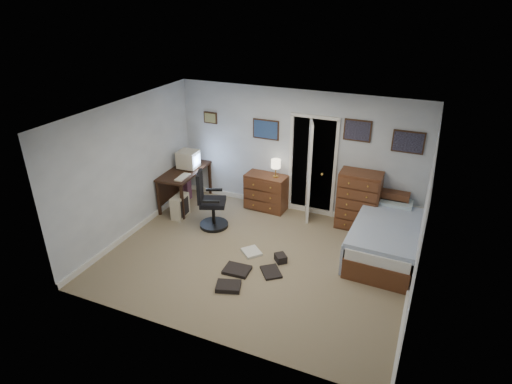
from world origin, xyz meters
TOP-DOWN VIEW (x-y plane):
  - floor at (0.00, 0.00)m, footprint 5.00×4.00m
  - computer_desk at (-2.29, 1.30)m, footprint 0.70×1.38m
  - crt_monitor at (-2.18, 1.45)m, footprint 0.42×0.39m
  - keyboard at (-2.02, 0.95)m, footprint 0.18×0.42m
  - pc_tower at (-2.00, 0.75)m, footprint 0.24×0.44m
  - office_chair at (-1.25, 0.65)m, footprint 0.71×0.71m
  - media_stack at (-2.32, 1.51)m, footprint 0.17×0.17m
  - low_dresser at (-0.55, 1.77)m, footprint 0.87×0.48m
  - table_lamp at (-0.35, 1.77)m, footprint 0.20×0.20m
  - doorway at (0.35, 2.27)m, footprint 0.96×1.12m
  - tall_dresser at (1.35, 1.75)m, footprint 0.77×0.46m
  - headboard_bookcase at (1.79, 1.86)m, footprint 0.90×0.24m
  - bed at (1.98, 1.02)m, footprint 1.17×2.09m
  - wall_posters at (0.57, 1.98)m, footprint 4.38×0.04m
  - floor_clutter at (0.03, -0.40)m, footprint 0.97×1.43m

SIDE VIEW (x-z plane):
  - floor at x=0.00m, z-range -0.02..0.00m
  - floor_clutter at x=0.03m, z-range -0.03..0.10m
  - pc_tower at x=-2.00m, z-range 0.00..0.46m
  - bed at x=1.98m, z-range -0.02..0.65m
  - low_dresser at x=-0.55m, z-range 0.00..0.75m
  - media_stack at x=-2.32m, z-range 0.00..0.84m
  - headboard_bookcase at x=1.79m, z-range 0.02..0.83m
  - office_chair at x=-1.25m, z-range -0.13..1.01m
  - tall_dresser at x=1.35m, z-range 0.00..1.14m
  - computer_desk at x=-2.29m, z-range 0.21..0.98m
  - keyboard at x=-2.02m, z-range 0.77..0.80m
  - crt_monitor at x=-2.18m, z-range 0.78..1.15m
  - doorway at x=0.35m, z-range -0.02..2.03m
  - table_lamp at x=-0.35m, z-range 0.84..1.21m
  - wall_posters at x=0.57m, z-range 1.45..2.05m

